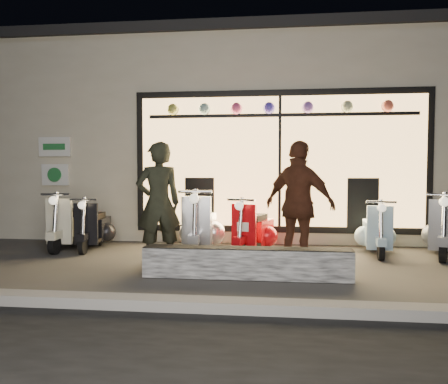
% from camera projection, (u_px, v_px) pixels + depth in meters
% --- Properties ---
extents(ground, '(40.00, 40.00, 0.00)m').
position_uv_depth(ground, '(225.00, 266.00, 6.32)').
color(ground, '#383533').
rests_on(ground, ground).
extents(kerb, '(40.00, 0.25, 0.12)m').
position_uv_depth(kerb, '(203.00, 305.00, 4.33)').
color(kerb, slate).
rests_on(kerb, ground).
extents(shop_building, '(10.20, 6.23, 4.20)m').
position_uv_depth(shop_building, '(247.00, 142.00, 11.15)').
color(shop_building, beige).
rests_on(shop_building, ground).
extents(graffiti_barrier, '(2.68, 0.28, 0.40)m').
position_uv_depth(graffiti_barrier, '(247.00, 263.00, 5.63)').
color(graffiti_barrier, black).
rests_on(graffiti_barrier, ground).
extents(scooter_silver, '(0.48, 1.44, 1.04)m').
position_uv_depth(scooter_silver, '(201.00, 227.00, 7.45)').
color(scooter_silver, black).
rests_on(scooter_silver, ground).
extents(scooter_red, '(0.68, 1.27, 0.91)m').
position_uv_depth(scooter_red, '(255.00, 231.00, 7.38)').
color(scooter_red, black).
rests_on(scooter_red, ground).
extents(scooter_black, '(0.47, 1.24, 0.88)m').
position_uv_depth(scooter_black, '(95.00, 228.00, 7.84)').
color(scooter_black, black).
rests_on(scooter_black, ground).
extents(scooter_cream, '(0.47, 1.35, 0.97)m').
position_uv_depth(scooter_cream, '(72.00, 226.00, 7.89)').
color(scooter_cream, black).
rests_on(scooter_cream, ground).
extents(scooter_blue, '(0.47, 1.24, 0.88)m').
position_uv_depth(scooter_blue, '(376.00, 232.00, 7.34)').
color(scooter_blue, black).
rests_on(scooter_blue, ground).
extents(scooter_grey, '(0.81, 1.37, 1.00)m').
position_uv_depth(scooter_grey, '(446.00, 231.00, 7.17)').
color(scooter_grey, black).
rests_on(scooter_grey, ground).
extents(man, '(0.78, 0.68, 1.81)m').
position_uv_depth(man, '(158.00, 203.00, 6.46)').
color(man, black).
rests_on(man, ground).
extents(woman, '(1.13, 0.94, 1.81)m').
position_uv_depth(woman, '(299.00, 205.00, 6.13)').
color(woman, '#532A1A').
rests_on(woman, ground).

